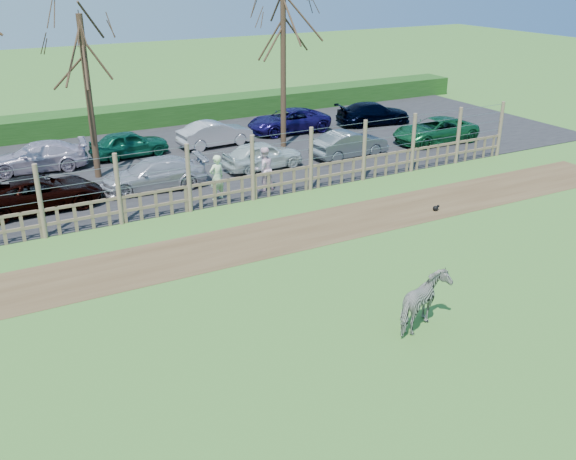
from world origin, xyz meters
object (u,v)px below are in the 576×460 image
car_2 (41,193)px  car_13 (373,113)px  tree_mid (84,58)px  car_6 (435,130)px  car_5 (349,144)px  visitor_a (217,177)px  car_12 (288,121)px  tree_right (283,35)px  visitor_b (264,169)px  car_4 (263,155)px  car_11 (215,134)px  car_3 (154,174)px  car_10 (129,144)px  car_9 (37,157)px  crow (436,208)px  zebra (424,303)px

car_2 → car_13: same height
tree_mid → car_6: tree_mid is taller
tree_mid → car_5: (10.79, -2.52, -4.23)m
visitor_a → car_12: size_ratio=0.40×
tree_right → visitor_b: (-3.70, -5.30, -4.34)m
car_4 → car_11: same height
car_6 → car_3: bearing=-87.3°
car_2 → car_11: (8.81, 4.93, 0.00)m
car_4 → visitor_a: bearing=126.7°
car_6 → car_10: size_ratio=1.23×
tree_right → car_4: (-2.48, -2.73, -4.60)m
car_3 → car_9: (-3.62, 4.70, 0.00)m
crow → car_5: (1.01, 7.16, 0.53)m
car_2 → car_13: (18.13, 4.95, 0.00)m
visitor_b → car_10: 7.87m
visitor_a → car_12: bearing=-147.8°
car_3 → car_13: 14.69m
car_4 → car_10: (-4.51, 4.56, 0.00)m
car_4 → car_9: size_ratio=0.85×
crow → car_11: (-3.62, 11.85, 0.53)m
tree_right → car_5: 5.79m
tree_right → car_10: (-6.99, 1.83, -4.60)m
zebra → car_4: 13.71m
car_6 → car_11: 10.75m
tree_mid → crow: bearing=-44.7°
crow → car_9: size_ratio=0.06×
car_5 → car_11: same height
crow → car_11: size_ratio=0.07×
crow → car_10: 14.32m
car_11 → car_12: bearing=-85.5°
visitor_a → car_6: visitor_a is taller
car_9 → car_10: same height
zebra → car_6: bearing=-66.5°
crow → car_11: 12.40m
zebra → visitor_a: visitor_a is taller
car_9 → car_5: bearing=76.9°
car_9 → car_12: bearing=100.0°
visitor_a → car_11: 7.62m
car_4 → car_13: 9.99m
visitor_b → car_12: size_ratio=0.40×
visitor_a → car_2: bearing=-34.2°
tree_right → car_5: size_ratio=2.02×
tree_right → visitor_b: tree_right is taller
visitor_b → car_13: bearing=-149.0°
car_10 → car_13: 13.47m
car_5 → car_12: (-0.25, 5.35, 0.00)m
tree_right → zebra: (-4.83, -16.24, -4.54)m
crow → car_2: (-12.43, 6.91, 0.53)m
car_5 → zebra: bearing=149.6°
crow → car_10: size_ratio=0.08×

